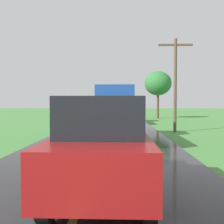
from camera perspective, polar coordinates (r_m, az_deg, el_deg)
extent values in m
cube|color=#2D2D30|center=(12.52, 0.48, -3.59)|extent=(0.90, 5.51, 0.24)
cube|color=brown|center=(12.50, 0.48, -2.68)|extent=(2.30, 5.80, 0.20)
cube|color=#1E479E|center=(14.41, 0.67, 2.10)|extent=(2.10, 1.90, 1.90)
cube|color=black|center=(15.37, 0.74, 3.33)|extent=(1.78, 0.02, 0.76)
cube|color=#232328|center=(11.58, -5.14, 0.17)|extent=(0.08, 3.85, 1.10)
cube|color=#232328|center=(11.52, 5.89, 0.15)|extent=(0.08, 3.85, 1.10)
cube|color=#232328|center=(9.61, 0.07, -0.18)|extent=(2.30, 0.08, 1.10)
cube|color=#232328|center=(13.38, 0.57, 0.41)|extent=(2.30, 0.08, 1.10)
cylinder|color=black|center=(14.38, -3.54, -3.28)|extent=(0.28, 1.00, 1.00)
cylinder|color=black|center=(14.34, 4.86, -3.30)|extent=(0.28, 1.00, 1.00)
cylinder|color=black|center=(11.02, -5.21, -4.87)|extent=(0.28, 1.00, 1.00)
cylinder|color=black|center=(10.97, 5.79, -4.91)|extent=(0.28, 1.00, 1.00)
ellipsoid|color=#81C034|center=(12.66, 0.83, 1.61)|extent=(0.56, 0.69, 0.41)
ellipsoid|color=#89B823|center=(12.21, -3.64, -1.51)|extent=(0.45, 0.53, 0.37)
ellipsoid|color=#92C72A|center=(11.36, 2.29, -1.79)|extent=(0.43, 0.44, 0.37)
ellipsoid|color=#87B925|center=(10.18, 0.64, -2.12)|extent=(0.49, 0.47, 0.50)
ellipsoid|color=#85C425|center=(12.82, -2.17, 1.72)|extent=(0.47, 0.55, 0.36)
ellipsoid|color=#88C02B|center=(10.60, -4.00, -0.31)|extent=(0.45, 0.42, 0.48)
ellipsoid|color=#92B025|center=(10.50, 0.73, 1.29)|extent=(0.50, 0.56, 0.48)
cube|color=#2D2D30|center=(23.93, 0.83, -0.97)|extent=(0.90, 5.51, 0.24)
cube|color=brown|center=(23.92, 0.83, -0.49)|extent=(2.30, 5.80, 0.20)
cube|color=#197A4C|center=(25.85, 0.91, 2.02)|extent=(2.10, 1.90, 1.90)
cube|color=black|center=(26.81, 0.94, 2.72)|extent=(1.79, 0.02, 0.76)
cube|color=brown|center=(22.98, -1.98, 1.03)|extent=(0.08, 3.85, 1.10)
cube|color=brown|center=(22.94, 3.56, 1.03)|extent=(0.08, 3.85, 1.10)
cube|color=brown|center=(21.05, 0.69, 0.95)|extent=(2.30, 0.08, 1.10)
cube|color=brown|center=(24.82, 0.87, 1.10)|extent=(2.30, 0.08, 1.10)
cylinder|color=black|center=(25.77, -1.43, -0.99)|extent=(0.28, 1.00, 1.00)
cylinder|color=black|center=(25.74, 3.24, -0.99)|extent=(0.28, 1.00, 1.00)
cylinder|color=black|center=(22.39, -1.93, -1.42)|extent=(0.28, 1.00, 1.00)
cylinder|color=black|center=(22.35, 3.45, -1.43)|extent=(0.28, 1.00, 1.00)
ellipsoid|color=#85BA2A|center=(21.94, 2.36, 1.69)|extent=(0.56, 0.58, 0.47)
ellipsoid|color=#7FBD2C|center=(23.40, 1.86, 0.21)|extent=(0.52, 0.57, 0.41)
ellipsoid|color=#7FC129|center=(22.69, -0.50, 1.62)|extent=(0.53, 0.66, 0.43)
ellipsoid|color=#80BF20|center=(22.25, -0.45, 1.65)|extent=(0.47, 0.53, 0.51)
ellipsoid|color=#88C233|center=(23.65, -0.75, 0.09)|extent=(0.56, 0.61, 0.38)
ellipsoid|color=#83BF29|center=(21.31, 0.77, 1.74)|extent=(0.59, 0.55, 0.42)
ellipsoid|color=#7FB833|center=(22.97, -1.40, 0.19)|extent=(0.53, 0.62, 0.42)
ellipsoid|color=#92C62E|center=(23.13, -0.72, 0.12)|extent=(0.56, 0.53, 0.42)
cylinder|color=brown|center=(17.39, 13.84, 5.70)|extent=(0.20, 0.20, 6.10)
cube|color=brown|center=(17.77, 13.91, 14.26)|extent=(2.21, 0.12, 0.12)
cylinder|color=#4C3823|center=(33.17, 10.13, 1.29)|extent=(0.28, 0.28, 3.08)
ellipsoid|color=#2D7033|center=(33.27, 10.16, 6.28)|extent=(3.39, 3.39, 3.05)
cube|color=maroon|center=(5.18, -2.03, -9.05)|extent=(1.70, 4.10, 0.80)
cube|color=black|center=(4.89, -2.20, -0.84)|extent=(1.44, 2.05, 0.70)
cylinder|color=black|center=(6.61, -8.06, -11.06)|extent=(0.20, 0.64, 0.64)
cylinder|color=black|center=(6.52, 5.65, -11.21)|extent=(0.20, 0.64, 0.64)
cylinder|color=black|center=(4.23, -14.34, -18.65)|extent=(0.20, 0.64, 0.64)
cylinder|color=black|center=(4.10, 8.13, -19.28)|extent=(0.20, 0.64, 0.64)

